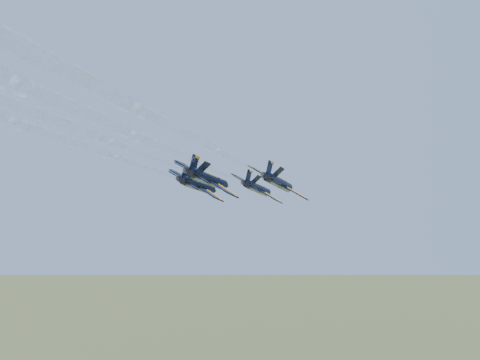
% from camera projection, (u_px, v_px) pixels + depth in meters
% --- Properties ---
extents(jet_lead, '(12.49, 18.52, 7.15)m').
position_uv_depth(jet_lead, '(258.00, 188.00, 123.37)').
color(jet_lead, black).
extents(jet_left, '(12.49, 18.52, 7.15)m').
position_uv_depth(jet_left, '(199.00, 185.00, 114.00)').
color(jet_left, black).
extents(jet_right, '(12.49, 18.52, 7.15)m').
position_uv_depth(jet_right, '(279.00, 183.00, 106.45)').
color(jet_right, black).
extents(jet_slot, '(12.49, 18.52, 7.15)m').
position_uv_depth(jet_slot, '(209.00, 179.00, 97.77)').
color(jet_slot, black).
extents(smoke_trail_lead, '(16.39, 89.54, 3.11)m').
position_uv_depth(smoke_trail_lead, '(60.00, 153.00, 61.71)').
color(smoke_trail_lead, white).
extents(smoke_trail_right, '(16.39, 89.54, 3.11)m').
position_uv_depth(smoke_trail_right, '(36.00, 127.00, 44.80)').
color(smoke_trail_right, white).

